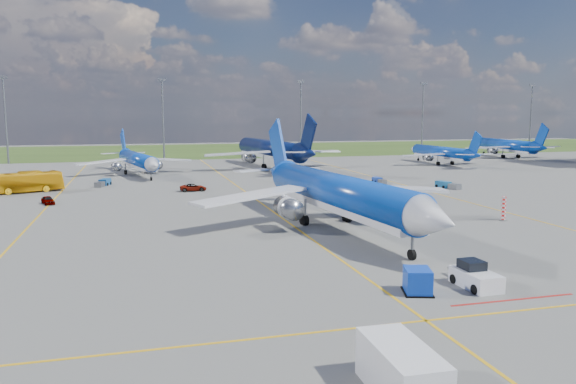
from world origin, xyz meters
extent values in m
plane|color=#545451|center=(0.00, 0.00, 0.00)|extent=(400.00, 400.00, 0.00)
cube|color=#2D4719|center=(0.00, 150.00, 0.00)|extent=(400.00, 80.00, 0.01)
cube|color=gold|center=(0.00, 30.00, 0.01)|extent=(0.25, 160.00, 0.02)
cube|color=gold|center=(0.00, -20.00, 0.01)|extent=(60.00, 0.25, 0.02)
cube|color=gold|center=(-30.00, 40.00, 0.01)|extent=(0.25, 120.00, 0.02)
cube|color=gold|center=(30.00, 40.00, 0.01)|extent=(0.25, 120.00, 0.02)
cube|color=#A5140F|center=(8.00, -18.00, 0.01)|extent=(10.00, 0.25, 0.02)
cylinder|color=slate|center=(-50.00, 110.00, 11.00)|extent=(0.50, 0.50, 22.00)
cube|color=slate|center=(-50.00, 110.00, 22.30)|extent=(2.20, 0.50, 0.80)
cylinder|color=slate|center=(-10.00, 110.00, 11.00)|extent=(0.50, 0.50, 22.00)
cube|color=slate|center=(-10.00, 110.00, 22.30)|extent=(2.20, 0.50, 0.80)
cylinder|color=slate|center=(30.00, 110.00, 11.00)|extent=(0.50, 0.50, 22.00)
cube|color=slate|center=(30.00, 110.00, 22.30)|extent=(2.20, 0.50, 0.80)
cylinder|color=slate|center=(70.00, 110.00, 11.00)|extent=(0.50, 0.50, 22.00)
cube|color=slate|center=(70.00, 110.00, 22.30)|extent=(2.20, 0.50, 0.80)
cylinder|color=slate|center=(110.00, 110.00, 11.00)|extent=(0.50, 0.50, 22.00)
cube|color=slate|center=(110.00, 110.00, 22.30)|extent=(2.20, 0.50, 0.80)
cylinder|color=red|center=(26.00, 8.00, 1.50)|extent=(0.50, 0.50, 3.00)
cube|color=silver|center=(7.09, -14.73, 0.64)|extent=(2.25, 4.19, 1.28)
cube|color=black|center=(7.08, -14.14, 1.53)|extent=(1.61, 1.81, 0.89)
cube|color=slate|center=(7.04, -12.16, 0.54)|extent=(0.29, 2.37, 0.20)
cube|color=#0D39BA|center=(2.16, -14.77, 0.92)|extent=(2.43, 2.73, 1.83)
cube|color=silver|center=(-5.94, -28.37, 1.22)|extent=(2.56, 5.60, 2.44)
imported|color=#DF9E0D|center=(-35.97, 50.02, 1.76)|extent=(12.90, 7.07, 3.52)
imported|color=#999999|center=(-30.21, 36.16, 0.60)|extent=(2.52, 3.80, 1.20)
imported|color=#999999|center=(-8.38, 44.52, 0.62)|extent=(4.54, 2.19, 1.24)
imported|color=#999999|center=(11.85, 33.03, 0.72)|extent=(3.79, 5.36, 1.44)
cube|color=#175A8E|center=(35.08, 37.54, 0.57)|extent=(2.10, 2.96, 1.13)
cube|color=slate|center=(35.79, 34.96, 0.46)|extent=(1.74, 2.31, 0.93)
cube|color=#164B89|center=(-23.30, 56.81, 0.58)|extent=(2.18, 3.04, 1.16)
cube|color=slate|center=(-24.07, 54.19, 0.47)|extent=(1.80, 2.37, 0.95)
cube|color=#1C3FAA|center=(26.85, 47.61, 0.50)|extent=(1.26, 2.34, 0.99)
cube|color=slate|center=(26.86, 45.27, 0.41)|extent=(1.08, 1.80, 0.81)
camera|label=1|loc=(-17.51, -50.84, 13.16)|focal=35.00mm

